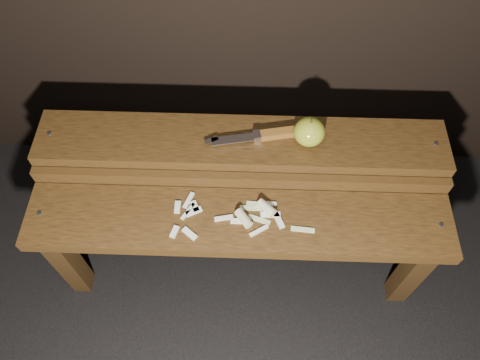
{
  "coord_description": "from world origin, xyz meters",
  "views": [
    {
      "loc": [
        0.02,
        -0.65,
        1.58
      ],
      "look_at": [
        0.0,
        0.06,
        0.45
      ],
      "focal_mm": 35.0,
      "sensor_mm": 36.0,
      "label": 1
    }
  ],
  "objects_px": {
    "apple": "(309,132)",
    "bench_rear_tier": "(241,157)",
    "bench_front_tier": "(239,233)",
    "knife": "(267,135)"
  },
  "relations": [
    {
      "from": "apple",
      "to": "knife",
      "type": "xyz_separation_m",
      "value": [
        -0.12,
        0.01,
        -0.03
      ]
    },
    {
      "from": "bench_front_tier",
      "to": "knife",
      "type": "height_order",
      "value": "knife"
    },
    {
      "from": "knife",
      "to": "bench_front_tier",
      "type": "bearing_deg",
      "value": -107.37
    },
    {
      "from": "bench_front_tier",
      "to": "apple",
      "type": "distance_m",
      "value": 0.35
    },
    {
      "from": "bench_rear_tier",
      "to": "apple",
      "type": "distance_m",
      "value": 0.23
    },
    {
      "from": "bench_front_tier",
      "to": "bench_rear_tier",
      "type": "bearing_deg",
      "value": 90.0
    },
    {
      "from": "bench_front_tier",
      "to": "bench_rear_tier",
      "type": "distance_m",
      "value": 0.23
    },
    {
      "from": "bench_front_tier",
      "to": "apple",
      "type": "relative_size",
      "value": 12.97
    },
    {
      "from": "knife",
      "to": "apple",
      "type": "bearing_deg",
      "value": -3.83
    },
    {
      "from": "apple",
      "to": "bench_rear_tier",
      "type": "bearing_deg",
      "value": -178.71
    }
  ]
}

